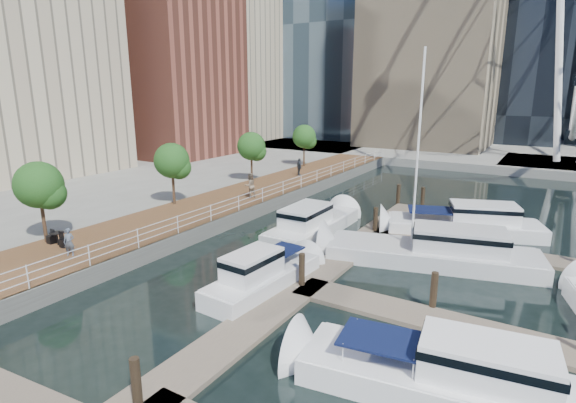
{
  "coord_description": "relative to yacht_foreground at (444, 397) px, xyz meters",
  "views": [
    {
      "loc": [
        12.84,
        -9.58,
        9.44
      ],
      "look_at": [
        -0.38,
        12.3,
        3.0
      ],
      "focal_mm": 28.0,
      "sensor_mm": 36.0,
      "label": 1
    }
  ],
  "objects": [
    {
      "name": "pedestrian_near",
      "position": [
        -18.97,
        -0.07,
        1.74
      ],
      "size": [
        0.65,
        0.6,
        1.49
      ],
      "primitive_type": "imported",
      "rotation": [
        0.0,
        0.0,
        0.58
      ],
      "color": "#515C6C",
      "rests_on": "boardwalk"
    },
    {
      "name": "floating_docks",
      "position": [
        -2.77,
        6.54,
        0.49
      ],
      "size": [
        16.0,
        34.0,
        2.6
      ],
      "color": "#6D6051",
      "rests_on": "ground"
    },
    {
      "name": "pedestrian_far",
      "position": [
        -19.79,
        25.38,
        1.86
      ],
      "size": [
        1.06,
        0.94,
        1.73
      ],
      "primitive_type": "imported",
      "rotation": [
        0.0,
        0.0,
        2.51
      ],
      "color": "#333940",
      "rests_on": "boardwalk"
    },
    {
      "name": "land_far",
      "position": [
        -10.74,
        98.56,
        0.5
      ],
      "size": [
        200.0,
        114.0,
        1.0
      ],
      "primitive_type": "cube",
      "color": "gray",
      "rests_on": "ground"
    },
    {
      "name": "ground",
      "position": [
        -10.74,
        -3.44,
        0.0
      ],
      "size": [
        520.0,
        520.0,
        0.0
      ],
      "primitive_type": "plane",
      "color": "black",
      "rests_on": "ground"
    },
    {
      "name": "boardwalk",
      "position": [
        -19.74,
        11.56,
        0.5
      ],
      "size": [
        6.0,
        60.0,
        1.0
      ],
      "primitive_type": "cube",
      "color": "brown",
      "rests_on": "ground"
    },
    {
      "name": "pedestrian_mid",
      "position": [
        -18.44,
        15.14,
        1.99
      ],
      "size": [
        1.07,
        1.18,
        1.98
      ],
      "primitive_type": "imported",
      "rotation": [
        0.0,
        0.0,
        -1.97
      ],
      "color": "#88745E",
      "rests_on": "boardwalk"
    },
    {
      "name": "street_trees",
      "position": [
        -22.14,
        10.56,
        4.29
      ],
      "size": [
        2.6,
        42.6,
        4.6
      ],
      "color": "#3F2B1C",
      "rests_on": "ground"
    },
    {
      "name": "railing",
      "position": [
        -16.84,
        11.56,
        1.52
      ],
      "size": [
        0.1,
        60.0,
        1.05
      ],
      "primitive_type": null,
      "color": "white",
      "rests_on": "boardwalk"
    },
    {
      "name": "midrise_condos",
      "position": [
        -44.31,
        23.38,
        13.42
      ],
      "size": [
        19.0,
        67.0,
        28.0
      ],
      "color": "#BCAD8E",
      "rests_on": "ground"
    },
    {
      "name": "yacht_foreground",
      "position": [
        0.0,
        0.0,
        0.0
      ],
      "size": [
        10.31,
        3.99,
        2.15
      ],
      "primitive_type": null,
      "rotation": [
        0.0,
        0.0,
        1.7
      ],
      "color": "white",
      "rests_on": "ground"
    },
    {
      "name": "moored_yachts",
      "position": [
        -2.87,
        9.07,
        0.0
      ],
      "size": [
        22.04,
        34.97,
        11.5
      ],
      "color": "silver",
      "rests_on": "ground"
    },
    {
      "name": "seawall",
      "position": [
        -16.74,
        11.56,
        0.5
      ],
      "size": [
        0.25,
        60.0,
        1.0
      ],
      "primitive_type": "cube",
      "color": "#595954",
      "rests_on": "ground"
    },
    {
      "name": "pier",
      "position": [
        3.26,
        48.56,
        0.5
      ],
      "size": [
        14.0,
        12.0,
        1.0
      ],
      "primitive_type": "cube",
      "color": "gray",
      "rests_on": "ground"
    },
    {
      "name": "land_inland",
      "position": [
        -46.74,
        11.56,
        0.5
      ],
      "size": [
        48.0,
        90.0,
        1.0
      ],
      "primitive_type": "cube",
      "color": "gray",
      "rests_on": "ground"
    }
  ]
}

